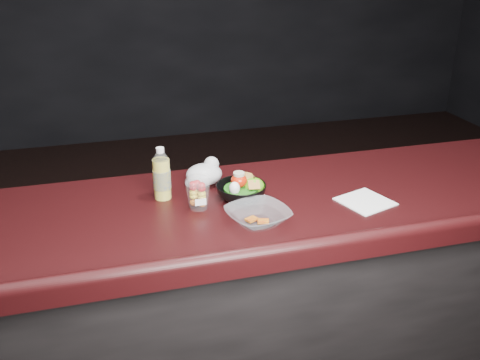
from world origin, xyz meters
The scene contains 8 objects.
counter centered at (0.00, 0.30, 0.51)m, with size 4.06×0.71×1.02m.
lemonade_bottle centered at (-0.32, 0.42, 1.10)m, with size 0.06×0.06×0.19m.
fruit_cup centered at (-0.22, 0.31, 1.08)m, with size 0.09×0.09×0.12m.
green_apple centered at (-0.01, 0.35, 1.06)m, with size 0.08×0.08×0.08m.
plastic_bag centered at (-0.15, 0.50, 1.06)m, with size 0.13×0.11×0.10m.
snack_bowl centered at (-0.06, 0.34, 1.05)m, with size 0.21×0.21×0.10m.
takeout_bowl centered at (-0.05, 0.16, 1.04)m, with size 0.24×0.24×0.05m.
paper_napkin centered at (0.35, 0.20, 1.02)m, with size 0.16×0.16×0.00m, color white.
Camera 1 is at (-0.51, -1.28, 1.84)m, focal length 40.00 mm.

